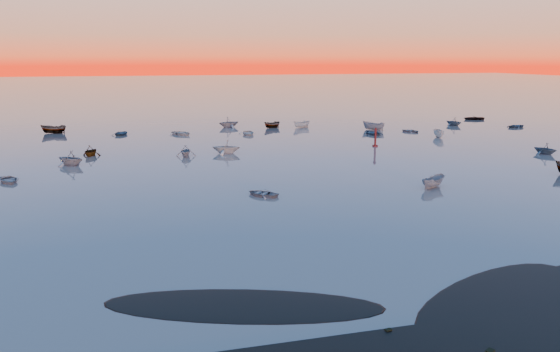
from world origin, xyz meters
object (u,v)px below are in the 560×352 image
object	(u,v)px
boat_near_left	(9,182)
boat_near_right	(545,154)
channel_marker	(375,139)
boat_near_center	(433,188)

from	to	relation	value
boat_near_left	boat_near_right	size ratio (longest dim) A/B	1.04
channel_marker	boat_near_right	bearing A→B (deg)	-31.48
boat_near_left	boat_near_right	world-z (taller)	boat_near_right
boat_near_center	channel_marker	world-z (taller)	channel_marker
boat_near_center	boat_near_right	world-z (taller)	boat_near_center
boat_near_center	boat_near_right	xyz separation A→B (m)	(26.68, 14.45, 0.00)
boat_near_left	boat_near_right	bearing A→B (deg)	-22.56
boat_near_left	boat_near_center	size ratio (longest dim) A/B	1.00
boat_near_center	channel_marker	xyz separation A→B (m)	(5.76, 27.26, 1.24)
boat_near_left	channel_marker	xyz separation A→B (m)	(50.64, 12.51, 1.24)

